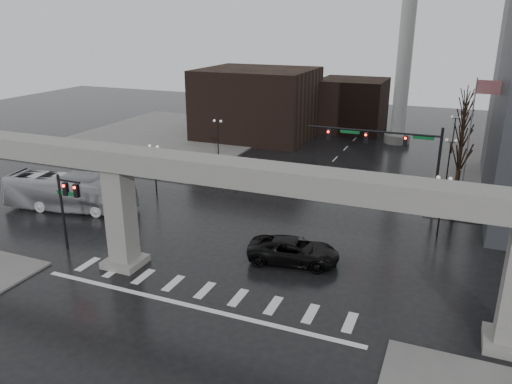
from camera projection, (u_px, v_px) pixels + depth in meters
ground at (212, 283)px, 33.55m from camera, size 160.00×160.00×0.00m
sidewalk_nw at (167, 137)px, 74.32m from camera, size 28.00×36.00×0.15m
elevated_guideway at (227, 189)px, 30.83m from camera, size 48.00×2.60×8.70m
building_far_left at (257, 103)px, 73.60m from camera, size 16.00×14.00×10.00m
building_far_mid at (352, 105)px, 78.32m from camera, size 10.00×10.00×8.00m
smokestack at (406, 46)px, 67.12m from camera, size 3.60×3.60×30.00m
signal_mast_arm at (395, 148)px, 44.78m from camera, size 12.12×0.43×8.00m
signal_left_pole at (67, 200)px, 37.07m from camera, size 2.30×0.30×6.00m
flagpole_assembly at (474, 128)px, 44.74m from camera, size 2.06×0.12×12.00m
lamp_right_0 at (442, 196)px, 39.74m from camera, size 1.22×0.32×5.11m
lamp_right_1 at (450, 154)px, 51.96m from camera, size 1.22×0.32×5.11m
lamp_right_2 at (454, 128)px, 64.17m from camera, size 1.22×0.32×5.11m
lamp_left_0 at (155, 161)px, 49.50m from camera, size 1.22×0.32×5.11m
lamp_left_1 at (218, 133)px, 61.71m from camera, size 1.22×0.32×5.11m
lamp_left_2 at (260, 114)px, 73.93m from camera, size 1.22×0.32×5.11m
tree_right_0 at (456, 190)px, 43.10m from camera, size 1.09×1.58×7.50m
tree_right_1 at (459, 166)px, 50.06m from camera, size 1.09×1.61×7.67m
tree_right_2 at (461, 147)px, 57.02m from camera, size 1.10×1.63×7.85m
tree_right_3 at (462, 133)px, 63.98m from camera, size 1.11×1.66×8.02m
tree_right_4 at (464, 121)px, 70.94m from camera, size 1.12×1.69×8.19m
pickup_truck at (294, 251)px, 36.14m from camera, size 6.99×4.03×1.83m
city_bus at (70, 192)px, 45.94m from camera, size 12.65×4.94×3.44m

